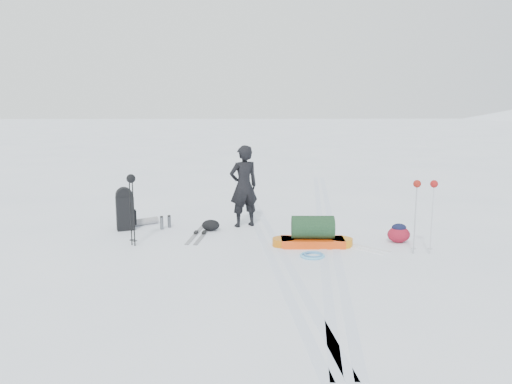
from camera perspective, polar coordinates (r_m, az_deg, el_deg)
ground at (r=9.64m, az=1.70°, el=-5.92°), size 200.00×200.00×0.00m
ski_tracks at (r=10.54m, az=4.72°, el=-4.57°), size 3.38×17.97×0.01m
skier at (r=10.84m, az=-1.42°, el=0.67°), size 0.77×0.65×1.79m
pulk_sled at (r=9.48m, az=6.49°, el=-4.85°), size 1.54×0.54×0.58m
expedition_rucksack at (r=11.00m, az=-14.44°, el=-1.99°), size 0.83×0.84×0.92m
ski_poles_black at (r=9.56m, az=-14.07°, el=0.52°), size 0.18×0.17×1.37m
ski_poles_silver at (r=9.22m, az=18.76°, el=-0.04°), size 0.43×0.16×1.34m
touring_skis_grey at (r=10.40m, az=-6.42°, el=-4.74°), size 0.48×1.69×0.06m
touring_skis_white at (r=9.78m, az=9.84°, el=-5.74°), size 1.55×1.60×0.07m
rope_coil at (r=8.88m, az=6.50°, el=-7.18°), size 0.51×0.51×0.05m
small_daypack at (r=10.06m, az=16.00°, el=-4.56°), size 0.45×0.35×0.37m
thermos_pair at (r=10.96m, az=-10.32°, el=-3.41°), size 0.22×0.26×0.29m
stuff_sack at (r=10.64m, az=-5.20°, el=-3.81°), size 0.45×0.40×0.24m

